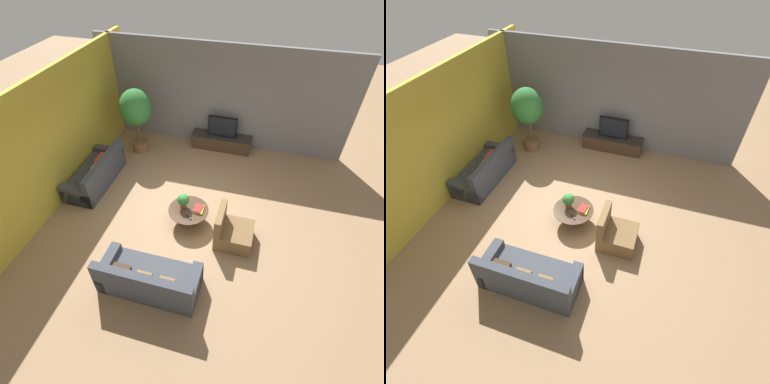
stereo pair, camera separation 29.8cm
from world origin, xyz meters
The scene contains 13 objects.
ground_plane centered at (0.00, 0.00, 0.00)m, with size 24.00×24.00×0.00m, color #9E7A56.
back_wall_stone centered at (0.00, 3.26, 1.50)m, with size 7.40×0.12×3.00m, color slate.
side_wall_left centered at (-3.26, 0.20, 1.50)m, with size 0.12×7.40×3.00m, color gold.
media_console centered at (0.20, 2.94, 0.23)m, with size 1.81×0.50×0.44m.
television centered at (0.20, 2.94, 0.75)m, with size 0.86×0.13×0.62m.
coffee_table centered at (0.08, -0.28, 0.28)m, with size 0.93×0.93×0.40m.
couch_by_wall centered at (-2.68, 0.43, 0.29)m, with size 0.84×1.96×0.84m.
couch_near_entry centered at (-0.17, -2.14, 0.28)m, with size 1.90×0.84×0.84m.
armchair_wicker centered at (1.14, -0.57, 0.27)m, with size 0.80×0.76×0.86m.
potted_palm_tall centered at (-2.17, 2.19, 1.31)m, with size 0.91×0.91×1.93m.
potted_plant_tabletop centered at (-0.06, -0.22, 0.62)m, with size 0.27×0.27×0.37m.
book_stack centered at (0.30, -0.22, 0.43)m, with size 0.23×0.29×0.06m.
remote_black centered at (0.16, -0.52, 0.41)m, with size 0.04×0.16×0.02m, color black.
Camera 2 is at (1.71, -4.75, 5.35)m, focal length 28.00 mm.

